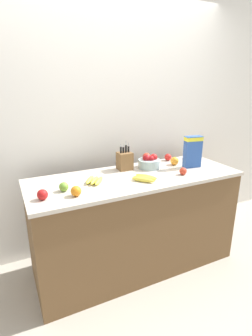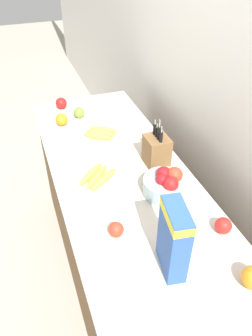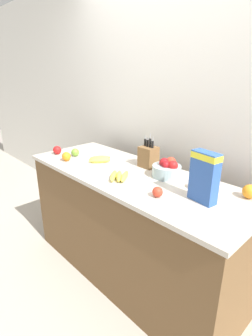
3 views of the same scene
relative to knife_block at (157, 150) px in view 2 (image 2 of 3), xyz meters
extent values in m
plane|color=#B2A899|center=(0.01, -0.20, -1.00)|extent=(14.00, 14.00, 0.00)
cube|color=silver|center=(0.01, 0.36, 0.30)|extent=(9.00, 0.06, 2.60)
cube|color=brown|center=(0.01, -0.20, -0.56)|extent=(1.85, 0.66, 0.89)
cube|color=beige|center=(0.01, -0.20, -0.10)|extent=(1.88, 0.69, 0.03)
cube|color=brown|center=(0.00, 0.00, 0.00)|extent=(0.13, 0.12, 0.16)
cylinder|color=black|center=(-0.04, 0.00, 0.11)|extent=(0.02, 0.02, 0.06)
cube|color=silver|center=(-0.04, 0.00, 0.15)|extent=(0.01, 0.00, 0.03)
cylinder|color=black|center=(-0.01, 0.00, 0.11)|extent=(0.02, 0.02, 0.05)
cube|color=silver|center=(-0.01, 0.00, 0.14)|extent=(0.01, 0.00, 0.02)
cylinder|color=black|center=(0.01, 0.00, 0.11)|extent=(0.02, 0.02, 0.07)
cube|color=silver|center=(0.01, 0.00, 0.17)|extent=(0.01, 0.00, 0.04)
cylinder|color=black|center=(0.04, 0.00, 0.11)|extent=(0.02, 0.02, 0.06)
cube|color=silver|center=(0.04, 0.00, 0.15)|extent=(0.01, 0.00, 0.03)
cube|color=#2D56A8|center=(0.62, -0.21, 0.07)|extent=(0.17, 0.10, 0.30)
cube|color=yellow|center=(0.62, -0.21, 0.19)|extent=(0.18, 0.10, 0.04)
cylinder|color=#99B2B7|center=(0.23, -0.06, -0.04)|extent=(0.21, 0.21, 0.08)
sphere|color=red|center=(0.28, -0.06, 0.01)|extent=(0.07, 0.07, 0.07)
sphere|color=red|center=(0.23, -0.01, 0.01)|extent=(0.08, 0.08, 0.08)
sphere|color=#A31419|center=(0.21, -0.06, 0.01)|extent=(0.07, 0.07, 0.07)
sphere|color=#A31419|center=(0.24, -0.08, 0.01)|extent=(0.06, 0.06, 0.06)
ellipsoid|color=yellow|center=(-0.01, -0.36, -0.07)|extent=(0.16, 0.17, 0.04)
ellipsoid|color=yellow|center=(0.02, -0.34, -0.07)|extent=(0.17, 0.17, 0.04)
ellipsoid|color=yellow|center=(0.06, -0.31, -0.07)|extent=(0.15, 0.18, 0.04)
ellipsoid|color=yellow|center=(-0.40, -0.17, -0.07)|extent=(0.13, 0.17, 0.04)
ellipsoid|color=yellow|center=(-0.37, -0.20, -0.07)|extent=(0.14, 0.17, 0.04)
ellipsoid|color=yellow|center=(-0.34, -0.23, -0.07)|extent=(0.14, 0.17, 0.04)
sphere|color=red|center=(-0.81, -0.36, -0.05)|extent=(0.08, 0.08, 0.08)
sphere|color=red|center=(0.40, -0.36, -0.05)|extent=(0.07, 0.07, 0.07)
sphere|color=#6B9E33|center=(-0.64, -0.27, -0.05)|extent=(0.07, 0.07, 0.07)
sphere|color=red|center=(0.54, 0.07, -0.05)|extent=(0.07, 0.07, 0.07)
sphere|color=orange|center=(0.51, -0.09, -0.05)|extent=(0.08, 0.08, 0.08)
sphere|color=orange|center=(-0.58, -0.40, -0.05)|extent=(0.08, 0.08, 0.08)
camera|label=1|loc=(-1.01, -2.12, 0.70)|focal=28.00mm
camera|label=2|loc=(1.28, -0.63, 0.99)|focal=35.00mm
camera|label=3|loc=(1.32, -1.49, 0.63)|focal=28.00mm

